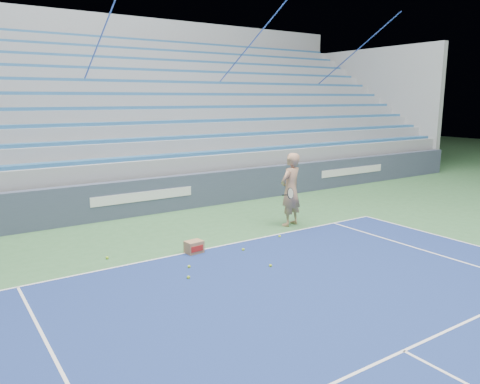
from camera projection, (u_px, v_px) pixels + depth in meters
name	position (u px, v px, depth m)	size (l,w,h in m)	color
sponsor_barrier	(142.00, 197.00, 14.17)	(30.00, 0.32, 1.10)	#3A4359
bleachers	(84.00, 127.00, 18.47)	(31.00, 9.15, 7.30)	gray
tennis_player	(291.00, 190.00, 12.89)	(1.03, 0.95, 2.03)	tan
ball_box	(194.00, 247.00, 10.70)	(0.41, 0.33, 0.29)	#9B724B
tennis_ball_0	(280.00, 236.00, 11.92)	(0.07, 0.07, 0.07)	#B0DD2D
tennis_ball_1	(189.00, 267.00, 9.77)	(0.07, 0.07, 0.07)	#B0DD2D
tennis_ball_2	(270.00, 266.00, 9.83)	(0.07, 0.07, 0.07)	#B0DD2D
tennis_ball_3	(107.00, 258.00, 10.32)	(0.07, 0.07, 0.07)	#B0DD2D
tennis_ball_4	(188.00, 277.00, 9.18)	(0.07, 0.07, 0.07)	#B0DD2D
tennis_ball_5	(243.00, 250.00, 10.87)	(0.07, 0.07, 0.07)	#B0DD2D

